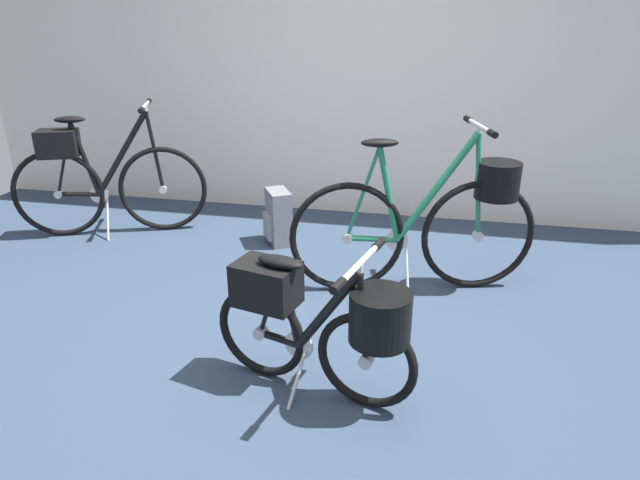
{
  "coord_description": "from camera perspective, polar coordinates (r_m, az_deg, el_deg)",
  "views": [
    {
      "loc": [
        0.58,
        -2.3,
        1.61
      ],
      "look_at": [
        0.04,
        0.22,
        0.55
      ],
      "focal_mm": 30.74,
      "sensor_mm": 36.0,
      "label": 1
    }
  ],
  "objects": [
    {
      "name": "display_bike_left",
      "position": [
        4.56,
        -21.92,
        6.01
      ],
      "size": [
        1.38,
        0.66,
        1.01
      ],
      "color": "black",
      "rests_on": "ground_plane"
    },
    {
      "name": "ground_plane",
      "position": [
        2.86,
        -1.77,
        -11.86
      ],
      "size": [
        7.0,
        7.0,
        0.0
      ],
      "primitive_type": "plane",
      "color": "#2D3D51"
    },
    {
      "name": "back_wall",
      "position": [
        4.63,
        5.2,
        21.84
      ],
      "size": [
        7.0,
        0.1,
        3.16
      ],
      "primitive_type": "cube",
      "color": "silver",
      "rests_on": "ground_plane"
    },
    {
      "name": "display_bike_right",
      "position": [
        3.39,
        11.72,
        2.2
      ],
      "size": [
        1.48,
        0.56,
        1.05
      ],
      "color": "black",
      "rests_on": "ground_plane"
    },
    {
      "name": "folding_bike_foreground",
      "position": [
        2.41,
        0.05,
        -8.16
      ],
      "size": [
        0.97,
        0.52,
        0.71
      ],
      "color": "black",
      "rests_on": "ground_plane"
    },
    {
      "name": "backpack_on_floor",
      "position": [
        4.13,
        -4.38,
        2.34
      ],
      "size": [
        0.26,
        0.3,
        0.41
      ],
      "color": "slate",
      "rests_on": "ground_plane"
    }
  ]
}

